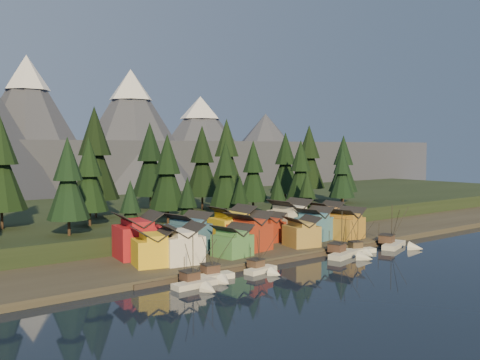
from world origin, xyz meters
TOP-DOWN VIEW (x-y plane):
  - ground at (0.00, 0.00)m, footprint 500.00×500.00m
  - shore_strip at (0.00, 40.00)m, footprint 400.00×50.00m
  - hillside at (0.00, 90.00)m, footprint 420.00×100.00m
  - dock at (0.00, 16.50)m, footprint 80.00×4.00m
  - mountain_ridge at (-4.20, 213.59)m, footprint 560.00×190.00m
  - boat_0 at (-29.54, 8.67)m, footprint 9.50×10.29m
  - boat_1 at (-23.39, 11.36)m, footprint 8.80×9.41m
  - boat_2 at (-11.73, 10.16)m, footprint 8.21×8.74m
  - boat_4 at (14.72, 9.48)m, footprint 11.16×11.71m
  - boat_5 at (21.30, 11.00)m, footprint 9.40×9.81m
  - boat_6 at (34.91, 9.56)m, footprint 11.40×11.96m
  - house_front_0 at (-29.98, 25.29)m, footprint 9.97×9.64m
  - house_front_1 at (-24.03, 23.58)m, footprint 9.48×9.20m
  - house_front_2 at (-10.67, 22.73)m, footprint 8.59×8.64m
  - house_front_3 at (-3.10, 26.03)m, footprint 10.56×10.20m
  - house_front_4 at (10.93, 21.83)m, footprint 8.97×9.42m
  - house_front_5 at (19.91, 26.18)m, footprint 9.56×8.91m
  - house_front_6 at (28.73, 22.40)m, footprint 9.77×9.38m
  - house_back_0 at (-28.94, 34.67)m, footprint 10.78×10.46m
  - house_back_1 at (-16.87, 32.15)m, footprint 9.98×10.07m
  - house_back_2 at (-3.46, 32.48)m, footprint 10.28×9.52m
  - house_back_3 at (8.43, 31.99)m, footprint 7.94×7.14m
  - house_back_4 at (18.39, 34.26)m, footprint 9.93×9.55m
  - house_back_5 at (31.83, 33.21)m, footprint 8.73×8.83m
  - tree_hill_1 at (-50.00, 68.00)m, footprint 12.65×12.65m
  - tree_hill_2 at (-40.00, 48.00)m, footprint 10.03×10.03m
  - tree_hill_3 at (-30.00, 60.00)m, footprint 10.11×10.11m
  - tree_hill_4 at (-22.00, 75.00)m, footprint 14.14×14.14m
  - tree_hill_5 at (-12.00, 50.00)m, footprint 10.50×10.50m
  - tree_hill_6 at (-4.00, 65.00)m, footprint 9.90×9.90m
  - tree_hill_7 at (6.00, 48.00)m, footprint 9.82×9.82m
  - tree_hill_8 at (14.00, 72.00)m, footprint 12.05×12.05m
  - tree_hill_9 at (22.00, 55.00)m, footprint 9.89×9.89m
  - tree_hill_10 at (30.00, 80.00)m, footprint 13.35×13.35m
  - tree_hill_11 at (38.00, 50.00)m, footprint 9.97×9.97m
  - tree_hill_12 at (46.00, 66.00)m, footprint 11.22×11.22m
  - tree_hill_13 at (56.00, 48.00)m, footprint 8.92×8.92m
  - tree_hill_14 at (64.00, 72.00)m, footprint 12.64×12.64m
  - tree_hill_15 at (0.00, 82.00)m, footprint 12.46×12.46m
  - tree_hill_17 at (68.00, 58.00)m, footprint 10.85×10.85m
  - tree_shore_0 at (-28.00, 40.00)m, footprint 7.58×7.58m
  - tree_shore_1 at (-12.00, 40.00)m, footprint 7.66×7.66m
  - tree_shore_2 at (5.00, 40.00)m, footprint 7.54×7.54m
  - tree_shore_3 at (19.00, 40.00)m, footprint 7.43×7.43m
  - tree_shore_4 at (31.00, 40.00)m, footprint 7.77×7.77m

SIDE VIEW (x-z plane):
  - ground at x=0.00m, z-range 0.00..0.00m
  - dock at x=0.00m, z-range 0.00..1.00m
  - shore_strip at x=0.00m, z-range 0.00..1.50m
  - boat_5 at x=21.30m, z-range -3.20..7.05m
  - boat_2 at x=-11.73m, z-range -3.07..7.19m
  - boat_0 at x=-29.54m, z-range -3.39..7.53m
  - boat_1 at x=-23.39m, z-range -3.33..7.80m
  - boat_4 at x=14.72m, z-range -3.88..8.69m
  - boat_6 at x=34.91m, z-range -3.97..8.89m
  - hillside at x=0.00m, z-range 0.00..6.00m
  - house_front_2 at x=-10.67m, z-range 1.69..9.06m
  - house_front_4 at x=10.93m, z-range 1.69..9.28m
  - house_back_3 at x=8.43m, z-range 1.70..9.44m
  - house_front_0 at x=-29.98m, z-range 1.71..10.01m
  - house_front_6 at x=28.73m, z-range 1.72..10.25m
  - house_front_1 at x=-24.03m, z-range 1.72..10.41m
  - house_front_5 at x=19.91m, z-range 1.73..10.66m
  - house_back_5 at x=31.83m, z-range 1.73..10.84m
  - house_front_3 at x=-3.10m, z-range 1.74..11.16m
  - house_back_1 at x=-16.87m, z-range 1.74..11.45m
  - house_back_2 at x=-3.46m, z-range 1.76..12.14m
  - house_back_0 at x=-28.94m, z-range 1.76..12.20m
  - house_back_4 at x=18.39m, z-range 1.77..12.34m
  - tree_shore_3 at x=19.00m, z-range 2.30..19.61m
  - tree_shore_2 at x=5.00m, z-range 2.31..19.89m
  - tree_shore_0 at x=-28.00m, z-range 2.32..19.98m
  - tree_shore_1 at x=-12.00m, z-range 2.33..20.18m
  - tree_shore_4 at x=31.00m, z-range 2.34..20.43m
  - tree_hill_13 at x=56.00m, z-range 6.96..27.74m
  - tree_hill_7 at x=6.00m, z-range 7.06..29.94m
  - tree_hill_9 at x=22.00m, z-range 7.07..30.11m
  - tree_hill_6 at x=-4.00m, z-range 7.07..30.14m
  - tree_hill_11 at x=38.00m, z-range 7.08..30.30m
  - tree_hill_2 at x=-40.00m, z-range 7.09..30.47m
  - tree_hill_3 at x=-30.00m, z-range 7.10..30.65m
  - tree_hill_5 at x=-12.00m, z-range 7.14..31.61m
  - tree_hill_17 at x=68.00m, z-range 7.18..32.45m
  - tree_hill_12 at x=46.00m, z-range 7.22..33.35m
  - tree_hill_8 at x=14.00m, z-range 7.31..35.39m
  - tree_hill_15 at x=0.00m, z-range 7.36..36.39m
  - tree_hill_14 at x=64.00m, z-range 7.38..36.81m
  - tree_hill_1 at x=-50.00m, z-range 7.38..36.84m
  - tree_hill_10 at x=30.00m, z-range 7.46..38.56m
  - tree_hill_4 at x=-22.00m, z-range 7.54..40.47m
  - mountain_ridge at x=-4.20m, z-range -18.94..71.06m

